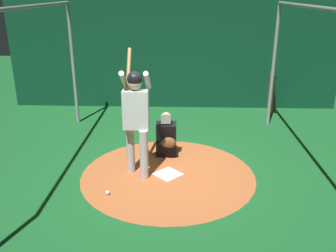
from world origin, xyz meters
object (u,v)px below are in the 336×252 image
Objects in this scene: home_plate at (168,174)px; batter at (136,113)px; catcher at (166,139)px; bat_rack at (271,93)px; baseball_0 at (108,193)px.

home_plate is 1.29m from batter.
catcher is at bearing 150.40° from batter.
bat_rack reaches higher than baseball_0.
bat_rack reaches higher than home_plate.
bat_rack is 5.99m from baseball_0.
home_plate is 0.94m from catcher.
bat_rack is at bearing 140.64° from batter.
catcher is 12.34× the size of baseball_0.
catcher is at bearing -41.68° from bat_rack.
bat_rack is at bearing 145.81° from home_plate.
baseball_0 is at bearing -52.71° from home_plate.
catcher is (-0.87, 0.49, -0.82)m from batter.
bat_rack reaches higher than catcher.
catcher is 4.16m from bat_rack.
batter is 1.42m from baseball_0.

